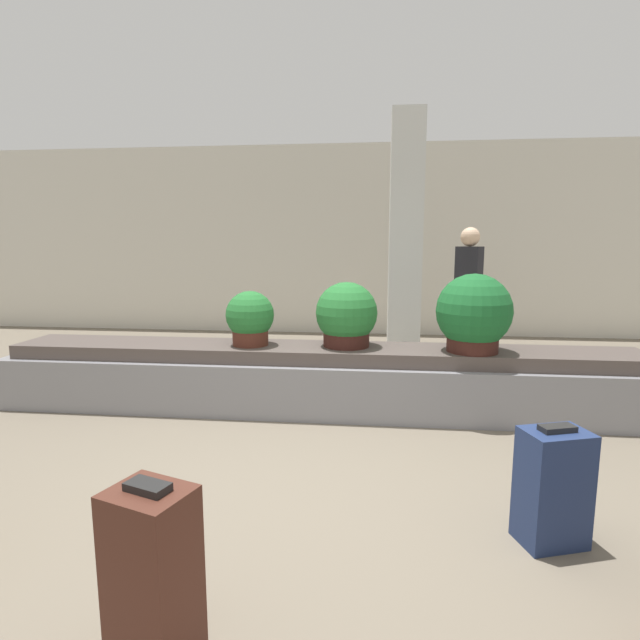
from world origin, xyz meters
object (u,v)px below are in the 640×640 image
(suitcase_2, at_px, (553,487))
(traveler_0, at_px, (468,281))
(suitcase_1, at_px, (153,578))
(potted_plant_0, at_px, (250,319))
(potted_plant_2, at_px, (346,316))
(potted_plant_1, at_px, (474,315))
(pillar, at_px, (405,240))

(suitcase_2, xyz_separation_m, traveler_0, (0.27, 4.17, 0.76))
(suitcase_1, distance_m, potted_plant_0, 3.01)
(suitcase_1, xyz_separation_m, potted_plant_0, (-0.37, 2.94, 0.52))
(potted_plant_2, bearing_deg, potted_plant_1, -5.48)
(suitcase_2, bearing_deg, potted_plant_1, 74.44)
(pillar, xyz_separation_m, potted_plant_0, (-1.54, -2.00, -0.73))
(potted_plant_1, bearing_deg, potted_plant_2, 174.52)
(suitcase_2, xyz_separation_m, potted_plant_1, (-0.08, 1.91, 0.64))
(suitcase_2, distance_m, traveler_0, 4.25)
(suitcase_2, bearing_deg, potted_plant_2, 103.01)
(potted_plant_0, bearing_deg, suitcase_2, -42.97)
(suitcase_1, height_order, potted_plant_1, potted_plant_1)
(suitcase_1, relative_size, potted_plant_2, 1.20)
(traveler_0, bearing_deg, suitcase_2, -57.52)
(potted_plant_1, bearing_deg, suitcase_1, -120.12)
(potted_plant_1, height_order, traveler_0, traveler_0)
(pillar, bearing_deg, potted_plant_0, -127.61)
(suitcase_2, distance_m, potted_plant_2, 2.43)
(suitcase_1, xyz_separation_m, potted_plant_1, (1.67, 2.88, 0.60))
(potted_plant_2, height_order, traveler_0, traveler_0)
(potted_plant_0, height_order, potted_plant_1, potted_plant_1)
(potted_plant_0, xyz_separation_m, potted_plant_1, (2.04, -0.06, 0.08))
(suitcase_2, xyz_separation_m, potted_plant_2, (-1.21, 2.02, 0.59))
(suitcase_2, height_order, potted_plant_2, potted_plant_2)
(traveler_0, bearing_deg, potted_plant_0, -101.18)
(suitcase_1, height_order, potted_plant_0, potted_plant_0)
(potted_plant_0, bearing_deg, pillar, 52.39)
(potted_plant_2, bearing_deg, suitcase_2, -59.10)
(suitcase_1, height_order, suitcase_2, suitcase_1)
(suitcase_1, bearing_deg, pillar, 95.47)
(suitcase_1, relative_size, potted_plant_0, 1.41)
(potted_plant_2, bearing_deg, traveler_0, 55.48)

